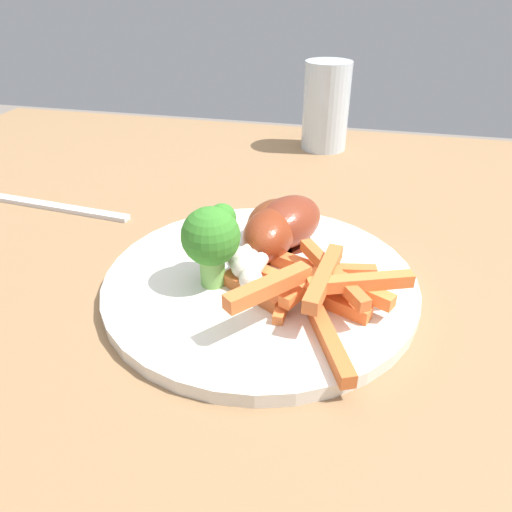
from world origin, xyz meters
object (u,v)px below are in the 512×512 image
at_px(carrot_fries_pile, 313,286).
at_px(chicken_drumstick_near, 276,226).
at_px(dinner_plate, 256,281).
at_px(water_glass, 326,106).
at_px(fork, 56,207).
at_px(broccoli_floret_front, 213,237).
at_px(chicken_drumstick_extra, 272,237).
at_px(dining_table, 269,336).
at_px(chicken_drumstick_far, 285,224).

height_order(carrot_fries_pile, chicken_drumstick_near, same).
bearing_deg(dinner_plate, water_glass, -92.32).
bearing_deg(dinner_plate, fork, -20.90).
bearing_deg(dinner_plate, broccoli_floret_front, 28.99).
height_order(fork, water_glass, water_glass).
xyz_separation_m(carrot_fries_pile, chicken_drumstick_extra, (0.05, -0.06, 0.01)).
relative_size(broccoli_floret_front, carrot_fries_pile, 0.46).
bearing_deg(broccoli_floret_front, chicken_drumstick_extra, -126.62).
height_order(dining_table, broccoli_floret_front, broccoli_floret_front).
distance_m(chicken_drumstick_near, fork, 0.27).
bearing_deg(broccoli_floret_front, carrot_fries_pile, 174.17).
distance_m(dinner_plate, fork, 0.28).
distance_m(broccoli_floret_front, chicken_drumstick_near, 0.09).
bearing_deg(water_glass, dining_table, 88.00).
bearing_deg(carrot_fries_pile, chicken_drumstick_far, -66.20).
bearing_deg(dining_table, dinner_plate, 85.35).
relative_size(chicken_drumstick_near, fork, 0.68).
xyz_separation_m(chicken_drumstick_extra, water_glass, (-0.01, -0.35, 0.03)).
bearing_deg(chicken_drumstick_far, chicken_drumstick_near, 22.02).
bearing_deg(chicken_drumstick_near, dinner_plate, 83.66).
distance_m(dining_table, chicken_drumstick_near, 0.13).
bearing_deg(fork, chicken_drumstick_extra, -8.23).
bearing_deg(carrot_fries_pile, chicken_drumstick_near, -60.97).
xyz_separation_m(chicken_drumstick_far, water_glass, (-0.00, -0.33, 0.03)).
relative_size(carrot_fries_pile, fork, 0.81).
distance_m(dining_table, fork, 0.29).
relative_size(chicken_drumstick_near, chicken_drumstick_far, 1.01).
bearing_deg(chicken_drumstick_extra, broccoli_floret_front, 53.38).
relative_size(broccoli_floret_front, water_glass, 0.55).
bearing_deg(chicken_drumstick_far, fork, -8.15).
xyz_separation_m(dinner_plate, chicken_drumstick_far, (-0.01, -0.06, 0.03)).
distance_m(carrot_fries_pile, water_glass, 0.42).
bearing_deg(broccoli_floret_front, water_glass, -96.69).
height_order(broccoli_floret_front, chicken_drumstick_extra, broccoli_floret_front).
relative_size(carrot_fries_pile, chicken_drumstick_near, 1.19).
height_order(carrot_fries_pile, chicken_drumstick_extra, chicken_drumstick_extra).
height_order(dining_table, water_glass, water_glass).
xyz_separation_m(broccoli_floret_front, water_glass, (-0.05, -0.40, 0.01)).
xyz_separation_m(chicken_drumstick_near, chicken_drumstick_extra, (-0.00, 0.02, 0.00)).
bearing_deg(chicken_drumstick_extra, dining_table, -74.22).
bearing_deg(fork, dining_table, -6.03).
height_order(dinner_plate, chicken_drumstick_far, chicken_drumstick_far).
distance_m(chicken_drumstick_far, fork, 0.28).
bearing_deg(chicken_drumstick_extra, water_glass, -91.40).
relative_size(dinner_plate, chicken_drumstick_extra, 2.21).
bearing_deg(chicken_drumstick_far, chicken_drumstick_extra, 74.03).
distance_m(fork, water_glass, 0.40).
relative_size(dinner_plate, carrot_fries_pile, 1.76).
xyz_separation_m(dining_table, carrot_fries_pile, (-0.05, 0.07, 0.12)).
bearing_deg(fork, carrot_fries_pile, -16.43).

